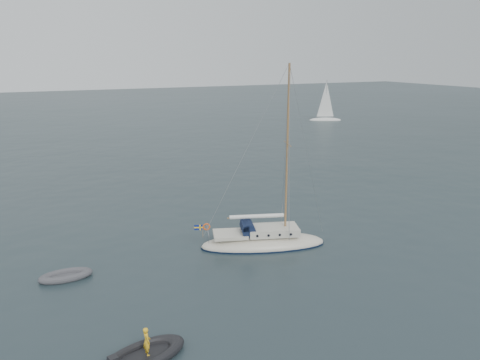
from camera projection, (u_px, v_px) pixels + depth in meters
name	position (u px, v px, depth m)	size (l,w,h in m)	color
ground	(227.00, 237.00, 31.78)	(300.00, 300.00, 0.00)	black
sailboat	(263.00, 233.00, 30.10)	(8.48, 2.54, 12.07)	beige
dinghy	(66.00, 276.00, 25.82)	(2.87, 1.30, 0.41)	#504F54
rib	(143.00, 355.00, 18.90)	(3.78, 1.72, 1.42)	black
distant_yacht_b	(326.00, 102.00, 88.10)	(6.05, 3.22, 8.01)	silver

